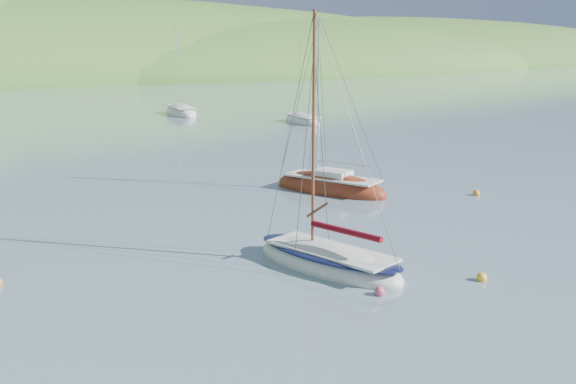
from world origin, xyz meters
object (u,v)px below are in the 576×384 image
sloop_red (330,188)px  distant_sloop_d (303,121)px  daysailer_white (328,262)px  distant_sloop_b (181,113)px

sloop_red → distant_sloop_d: size_ratio=1.09×
daysailer_white → distant_sloop_b: 57.21m
daysailer_white → sloop_red: 13.17m
distant_sloop_b → distant_sloop_d: distant_sloop_b is taller
distant_sloop_b → sloop_red: bearing=-93.0°
sloop_red → distant_sloop_d: (17.82, 28.43, -0.04)m
daysailer_white → distant_sloop_b: (18.30, 54.20, -0.03)m
daysailer_white → sloop_red: bearing=38.7°
sloop_red → daysailer_white: bearing=-149.0°
sloop_red → distant_sloop_d: 33.56m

